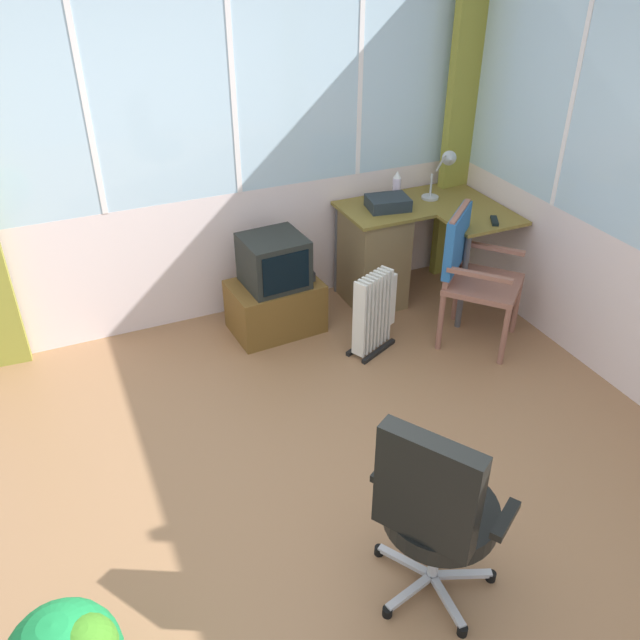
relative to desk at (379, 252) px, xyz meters
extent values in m
cube|color=#946947|center=(-1.45, -1.87, -0.44)|extent=(5.67, 5.36, 0.06)
cube|color=silver|center=(-1.45, 0.34, 0.06)|extent=(4.67, 0.06, 0.95)
cube|color=silver|center=(-1.45, 0.34, 1.31)|extent=(4.58, 0.06, 1.55)
cube|color=white|center=(-1.92, 0.34, 1.31)|extent=(0.04, 0.07, 1.55)
cube|color=white|center=(-0.99, 0.34, 1.31)|extent=(0.04, 0.07, 1.55)
cube|color=white|center=(-0.05, 0.34, 1.31)|extent=(0.04, 0.07, 1.55)
cube|color=white|center=(0.91, -0.78, 1.31)|extent=(0.07, 0.04, 1.55)
cube|color=olive|center=(0.78, 0.21, 0.87)|extent=(0.31, 0.11, 2.58)
cube|color=olive|center=(0.29, 0.02, 0.34)|extent=(1.15, 0.55, 0.02)
cube|color=olive|center=(0.59, -0.45, 0.34)|extent=(0.55, 0.39, 0.02)
cube|color=brown|center=(-0.05, 0.02, -0.05)|extent=(0.40, 0.51, 0.73)
cylinder|color=#4C4C51|center=(0.36, -0.60, -0.04)|extent=(0.04, 0.04, 0.74)
cylinder|color=#4C4C51|center=(-0.24, 0.25, -0.04)|extent=(0.04, 0.04, 0.74)
cylinder|color=#B2B7BC|center=(0.44, 0.03, 0.36)|extent=(0.13, 0.13, 0.02)
cylinder|color=#B2B7BC|center=(0.44, 0.03, 0.46)|extent=(0.02, 0.02, 0.18)
cylinder|color=#B2B7BC|center=(0.49, 0.00, 0.64)|extent=(0.02, 0.11, 0.16)
cone|color=#B2B7BC|center=(0.54, -0.04, 0.67)|extent=(0.14, 0.14, 0.12)
cube|color=black|center=(0.62, -0.54, 0.37)|extent=(0.11, 0.15, 0.02)
cylinder|color=silver|center=(0.20, 0.15, 0.43)|extent=(0.06, 0.06, 0.16)
cone|color=white|center=(0.20, 0.15, 0.54)|extent=(0.06, 0.06, 0.06)
cube|color=#222B31|center=(0.04, -0.01, 0.40)|extent=(0.33, 0.28, 0.09)
cylinder|color=#8D5B4C|center=(0.36, -1.12, -0.20)|extent=(0.04, 0.04, 0.44)
cylinder|color=#8D5B4C|center=(0.69, -0.83, -0.20)|extent=(0.04, 0.04, 0.44)
cylinder|color=#8D5B4C|center=(0.06, -0.79, -0.20)|extent=(0.04, 0.04, 0.44)
cylinder|color=#8D5B4C|center=(0.39, -0.50, -0.20)|extent=(0.04, 0.04, 0.44)
cube|color=#8D5B4C|center=(0.38, -0.81, 0.04)|extent=(0.68, 0.68, 0.04)
cube|color=#8D5B4C|center=(0.23, -0.65, 0.31)|extent=(0.35, 0.31, 0.49)
cube|color=#285FA1|center=(0.23, -0.65, 0.33)|extent=(0.38, 0.35, 0.41)
cube|color=#8D5B4C|center=(0.21, -0.96, 0.22)|extent=(0.32, 0.35, 0.03)
cube|color=#8D5B4C|center=(0.54, -0.66, 0.22)|extent=(0.32, 0.35, 0.03)
cube|color=#B7B7BF|center=(-1.08, -2.30, -0.37)|extent=(0.18, 0.26, 0.02)
cylinder|color=black|center=(-1.16, -2.18, -0.39)|extent=(0.05, 0.05, 0.05)
cube|color=#B7B7BF|center=(-1.14, -2.45, -0.37)|extent=(0.28, 0.10, 0.02)
cylinder|color=black|center=(-1.28, -2.49, -0.39)|extent=(0.05, 0.05, 0.05)
cube|color=#B7B7BF|center=(-1.02, -2.56, -0.37)|extent=(0.06, 0.28, 0.02)
cylinder|color=black|center=(-1.03, -2.70, -0.39)|extent=(0.05, 0.05, 0.05)
cube|color=#B7B7BF|center=(-0.88, -2.47, -0.37)|extent=(0.27, 0.14, 0.02)
cylinder|color=black|center=(-0.75, -2.52, -0.39)|extent=(0.05, 0.05, 0.05)
cube|color=#B7B7BF|center=(-0.92, -2.31, -0.37)|extent=(0.21, 0.24, 0.02)
cylinder|color=black|center=(-0.83, -2.20, -0.39)|extent=(0.05, 0.05, 0.05)
cylinder|color=#B7B7BF|center=(-1.01, -2.42, -0.17)|extent=(0.05, 0.05, 0.36)
cylinder|color=black|center=(-1.01, -2.42, 0.05)|extent=(0.50, 0.50, 0.09)
cube|color=black|center=(-1.17, -2.52, 0.35)|extent=(0.30, 0.41, 0.51)
cube|color=black|center=(-0.86, -2.65, 0.18)|extent=(0.21, 0.16, 0.04)
cube|color=black|center=(-1.15, -2.19, 0.18)|extent=(0.21, 0.16, 0.04)
cube|color=brown|center=(-0.89, -0.08, -0.22)|extent=(0.67, 0.48, 0.38)
cube|color=black|center=(-0.89, -0.08, 0.15)|extent=(0.45, 0.43, 0.36)
cube|color=black|center=(-0.88, -0.28, 0.15)|extent=(0.34, 0.03, 0.28)
cube|color=#262628|center=(-0.75, -0.07, 0.00)|extent=(0.27, 0.24, 0.07)
cube|color=silver|center=(-0.51, -0.67, -0.10)|extent=(0.06, 0.10, 0.56)
cube|color=silver|center=(-0.47, -0.66, -0.10)|extent=(0.06, 0.10, 0.56)
cube|color=silver|center=(-0.44, -0.64, -0.10)|extent=(0.06, 0.10, 0.56)
cube|color=silver|center=(-0.40, -0.62, -0.10)|extent=(0.06, 0.10, 0.56)
cube|color=silver|center=(-0.36, -0.60, -0.10)|extent=(0.06, 0.10, 0.56)
cube|color=silver|center=(-0.32, -0.58, -0.10)|extent=(0.06, 0.10, 0.56)
cube|color=silver|center=(-0.28, -0.57, -0.10)|extent=(0.06, 0.10, 0.56)
cube|color=silver|center=(-0.25, -0.55, -0.10)|extent=(0.06, 0.10, 0.56)
cube|color=black|center=(-0.35, -0.67, -0.40)|extent=(0.33, 0.18, 0.03)
cube|color=black|center=(-0.41, -0.55, -0.40)|extent=(0.33, 0.18, 0.03)
cube|color=silver|center=(-0.21, -0.53, -0.07)|extent=(0.08, 0.10, 0.39)
camera|label=1|loc=(-2.28, -4.01, 2.27)|focal=37.19mm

